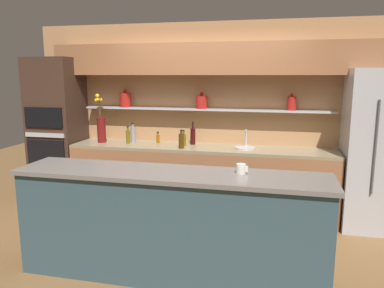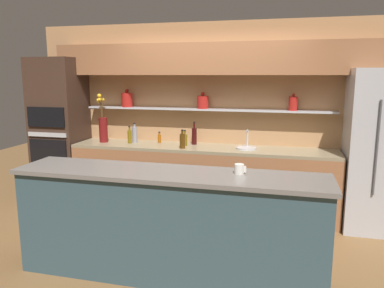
# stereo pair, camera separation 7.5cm
# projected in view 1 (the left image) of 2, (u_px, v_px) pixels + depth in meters

# --- Properties ---
(ground_plane) EXTENTS (12.00, 12.00, 0.00)m
(ground_plane) POSITION_uv_depth(u_px,v_px,m) (184.00, 251.00, 4.05)
(ground_plane) COLOR brown
(back_wall_unit) EXTENTS (5.20, 0.44, 2.60)m
(back_wall_unit) POSITION_uv_depth(u_px,v_px,m) (211.00, 99.00, 5.23)
(back_wall_unit) COLOR tan
(back_wall_unit) RESTS_ON ground_plane
(back_counter_unit) EXTENTS (3.60, 0.62, 0.92)m
(back_counter_unit) POSITION_uv_depth(u_px,v_px,m) (200.00, 179.00, 5.17)
(back_counter_unit) COLOR #99603D
(back_counter_unit) RESTS_ON ground_plane
(island_counter) EXTENTS (2.88, 0.61, 1.02)m
(island_counter) POSITION_uv_depth(u_px,v_px,m) (170.00, 225.00, 3.47)
(island_counter) COLOR #334C56
(island_counter) RESTS_ON ground_plane
(refrigerator) EXTENTS (0.87, 0.73, 1.96)m
(refrigerator) POSITION_uv_depth(u_px,v_px,m) (381.00, 150.00, 4.53)
(refrigerator) COLOR #B7B7BC
(refrigerator) RESTS_ON ground_plane
(oven_tower) EXTENTS (0.69, 0.64, 2.13)m
(oven_tower) POSITION_uv_depth(u_px,v_px,m) (58.00, 131.00, 5.55)
(oven_tower) COLOR #3D281E
(oven_tower) RESTS_ON ground_plane
(flower_vase) EXTENTS (0.14, 0.15, 0.70)m
(flower_vase) POSITION_uv_depth(u_px,v_px,m) (101.00, 126.00, 5.38)
(flower_vase) COLOR maroon
(flower_vase) RESTS_ON back_counter_unit
(sink_fixture) EXTENTS (0.27, 0.27, 0.25)m
(sink_fixture) POSITION_uv_depth(u_px,v_px,m) (245.00, 147.00, 4.96)
(sink_fixture) COLOR #B7B7BC
(sink_fixture) RESTS_ON back_counter_unit
(bottle_wine_0) EXTENTS (0.07, 0.07, 0.32)m
(bottle_wine_0) POSITION_uv_depth(u_px,v_px,m) (193.00, 136.00, 5.24)
(bottle_wine_0) COLOR #380C0C
(bottle_wine_0) RESTS_ON back_counter_unit
(bottle_sauce_1) EXTENTS (0.05, 0.05, 0.16)m
(bottle_sauce_1) POSITION_uv_depth(u_px,v_px,m) (158.00, 138.00, 5.36)
(bottle_sauce_1) COLOR #9E4C0A
(bottle_sauce_1) RESTS_ON back_counter_unit
(bottle_oil_2) EXTENTS (0.06, 0.06, 0.22)m
(bottle_oil_2) POSITION_uv_depth(u_px,v_px,m) (184.00, 140.00, 5.14)
(bottle_oil_2) COLOR brown
(bottle_oil_2) RESTS_ON back_counter_unit
(bottle_spirit_3) EXTENTS (0.07, 0.07, 0.28)m
(bottle_spirit_3) POSITION_uv_depth(u_px,v_px,m) (133.00, 134.00, 5.38)
(bottle_spirit_3) COLOR gray
(bottle_spirit_3) RESTS_ON back_counter_unit
(bottle_spirit_4) EXTENTS (0.07, 0.07, 0.25)m
(bottle_spirit_4) POSITION_uv_depth(u_px,v_px,m) (181.00, 141.00, 4.95)
(bottle_spirit_4) COLOR #4C2D0C
(bottle_spirit_4) RESTS_ON back_counter_unit
(bottle_oil_5) EXTENTS (0.06, 0.06, 0.25)m
(bottle_oil_5) POSITION_uv_depth(u_px,v_px,m) (128.00, 136.00, 5.31)
(bottle_oil_5) COLOR brown
(bottle_oil_5) RESTS_ON back_counter_unit
(coffee_mug) EXTENTS (0.10, 0.08, 0.09)m
(coffee_mug) POSITION_uv_depth(u_px,v_px,m) (241.00, 169.00, 3.31)
(coffee_mug) COLOR silver
(coffee_mug) RESTS_ON island_counter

